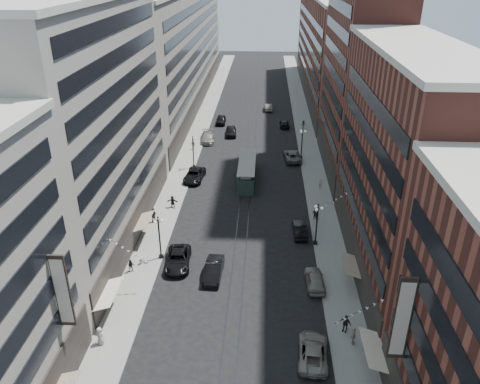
% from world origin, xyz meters
% --- Properties ---
extents(ground, '(220.00, 220.00, 0.00)m').
position_xyz_m(ground, '(0.00, 60.00, 0.00)').
color(ground, black).
rests_on(ground, ground).
extents(sidewalk_west, '(4.00, 180.00, 0.15)m').
position_xyz_m(sidewalk_west, '(-11.00, 70.00, 0.07)').
color(sidewalk_west, gray).
rests_on(sidewalk_west, ground).
extents(sidewalk_east, '(4.00, 180.00, 0.15)m').
position_xyz_m(sidewalk_east, '(11.00, 70.00, 0.07)').
color(sidewalk_east, gray).
rests_on(sidewalk_east, ground).
extents(rail_west, '(0.12, 180.00, 0.02)m').
position_xyz_m(rail_west, '(-0.70, 70.00, 0.01)').
color(rail_west, '#2D2D33').
rests_on(rail_west, ground).
extents(rail_east, '(0.12, 180.00, 0.02)m').
position_xyz_m(rail_east, '(0.70, 70.00, 0.01)').
color(rail_east, '#2D2D33').
rests_on(rail_east, ground).
extents(building_west_mid, '(8.00, 36.00, 28.00)m').
position_xyz_m(building_west_mid, '(-17.00, 33.00, 14.00)').
color(building_west_mid, gray).
rests_on(building_west_mid, ground).
extents(building_west_far, '(8.00, 90.00, 26.00)m').
position_xyz_m(building_west_far, '(-17.00, 96.00, 13.00)').
color(building_west_far, gray).
rests_on(building_west_far, ground).
extents(building_east_mid, '(8.00, 30.00, 24.00)m').
position_xyz_m(building_east_mid, '(17.00, 28.00, 12.00)').
color(building_east_mid, brown).
rests_on(building_east_mid, ground).
extents(building_east_tower, '(8.00, 26.00, 42.00)m').
position_xyz_m(building_east_tower, '(17.00, 56.00, 21.00)').
color(building_east_tower, brown).
rests_on(building_east_tower, ground).
extents(building_east_far, '(8.00, 72.00, 24.00)m').
position_xyz_m(building_east_far, '(17.00, 105.00, 12.00)').
color(building_east_far, brown).
rests_on(building_east_far, ground).
extents(lamppost_sw_far, '(1.03, 1.14, 5.52)m').
position_xyz_m(lamppost_sw_far, '(-9.20, 28.00, 3.10)').
color(lamppost_sw_far, black).
rests_on(lamppost_sw_far, sidewalk_west).
extents(lamppost_sw_mid, '(1.03, 1.14, 5.52)m').
position_xyz_m(lamppost_sw_mid, '(-9.20, 55.00, 3.10)').
color(lamppost_sw_mid, black).
rests_on(lamppost_sw_mid, sidewalk_west).
extents(lamppost_se_far, '(1.03, 1.14, 5.52)m').
position_xyz_m(lamppost_se_far, '(9.20, 32.00, 3.10)').
color(lamppost_se_far, black).
rests_on(lamppost_se_far, sidewalk_east).
extents(lamppost_se_mid, '(1.03, 1.14, 5.52)m').
position_xyz_m(lamppost_se_mid, '(9.20, 60.00, 3.10)').
color(lamppost_se_mid, black).
rests_on(lamppost_se_mid, sidewalk_east).
extents(streetcar, '(2.63, 11.88, 3.29)m').
position_xyz_m(streetcar, '(0.00, 50.60, 1.52)').
color(streetcar, '#273E30').
rests_on(streetcar, ground).
extents(car_2, '(3.16, 6.05, 1.63)m').
position_xyz_m(car_2, '(-6.94, 26.75, 0.81)').
color(car_2, black).
rests_on(car_2, ground).
extents(car_4, '(2.15, 4.88, 1.63)m').
position_xyz_m(car_4, '(8.40, 23.80, 0.82)').
color(car_4, gray).
rests_on(car_4, ground).
extents(car_5, '(2.01, 5.26, 1.71)m').
position_xyz_m(car_5, '(-2.64, 24.92, 0.86)').
color(car_5, black).
rests_on(car_5, ground).
extents(pedestrian_1, '(1.01, 0.78, 1.83)m').
position_xyz_m(pedestrian_1, '(-11.84, 14.00, 1.06)').
color(pedestrian_1, '#B9AB99').
rests_on(pedestrian_1, sidewalk_west).
extents(pedestrian_2, '(0.82, 0.57, 1.54)m').
position_xyz_m(pedestrian_2, '(-11.94, 25.06, 0.92)').
color(pedestrian_2, black).
rests_on(pedestrian_2, sidewalk_west).
extents(pedestrian_4, '(0.81, 1.13, 1.75)m').
position_xyz_m(pedestrian_4, '(11.09, 15.28, 1.03)').
color(pedestrian_4, '#B6AD97').
rests_on(pedestrian_4, sidewalk_east).
extents(car_7, '(3.25, 6.16, 1.65)m').
position_xyz_m(car_7, '(-8.40, 50.16, 0.83)').
color(car_7, black).
rests_on(car_7, ground).
extents(car_8, '(3.01, 6.07, 1.69)m').
position_xyz_m(car_8, '(-8.40, 67.98, 0.85)').
color(car_8, slate).
rests_on(car_8, ground).
extents(car_9, '(2.08, 5.00, 1.69)m').
position_xyz_m(car_9, '(-6.80, 79.26, 0.85)').
color(car_9, black).
rests_on(car_9, ground).
extents(car_10, '(1.77, 4.72, 1.54)m').
position_xyz_m(car_10, '(7.42, 34.30, 0.77)').
color(car_10, black).
rests_on(car_10, ground).
extents(car_11, '(3.24, 6.18, 1.66)m').
position_xyz_m(car_11, '(7.63, 59.31, 0.83)').
color(car_11, '#646059').
rests_on(car_11, ground).
extents(car_12, '(2.04, 4.80, 1.38)m').
position_xyz_m(car_12, '(6.80, 77.82, 0.69)').
color(car_12, black).
rests_on(car_12, ground).
extents(car_13, '(2.39, 5.28, 1.76)m').
position_xyz_m(car_13, '(-4.08, 71.80, 0.88)').
color(car_13, black).
rests_on(car_13, ground).
extents(car_14, '(1.86, 4.73, 1.53)m').
position_xyz_m(car_14, '(3.41, 89.92, 0.77)').
color(car_14, slate).
rests_on(car_14, ground).
extents(pedestrian_5, '(1.64, 0.59, 1.74)m').
position_xyz_m(pedestrian_5, '(-10.14, 40.56, 1.02)').
color(pedestrian_5, black).
rests_on(pedestrian_5, sidewalk_west).
extents(pedestrian_6, '(1.05, 0.64, 1.68)m').
position_xyz_m(pedestrian_6, '(-10.48, 63.44, 0.99)').
color(pedestrian_6, '#A9A18C').
rests_on(pedestrian_6, sidewalk_west).
extents(pedestrian_7, '(1.03, 0.86, 1.86)m').
position_xyz_m(pedestrian_7, '(9.73, 38.18, 1.08)').
color(pedestrian_7, black).
rests_on(pedestrian_7, sidewalk_east).
extents(pedestrian_8, '(0.75, 0.64, 1.74)m').
position_xyz_m(pedestrian_8, '(11.29, 47.76, 1.02)').
color(pedestrian_8, '#BFB99E').
rests_on(pedestrian_8, sidewalk_east).
extents(pedestrian_9, '(1.07, 0.57, 1.57)m').
position_xyz_m(pedestrian_9, '(10.72, 76.91, 0.94)').
color(pedestrian_9, black).
rests_on(pedestrian_9, sidewalk_east).
extents(car_extra_0, '(2.97, 5.70, 1.53)m').
position_xyz_m(car_extra_0, '(7.31, 13.47, 0.77)').
color(car_extra_0, gray).
rests_on(car_extra_0, ground).
extents(pedestrian_extra_0, '(1.19, 1.00, 1.87)m').
position_xyz_m(pedestrian_extra_0, '(10.59, 16.84, 1.08)').
color(pedestrian_extra_0, black).
rests_on(pedestrian_extra_0, sidewalk_east).
extents(pedestrian_extra_1, '(0.96, 0.55, 1.94)m').
position_xyz_m(pedestrian_extra_1, '(-11.94, 36.38, 1.12)').
color(pedestrian_extra_1, black).
rests_on(pedestrian_extra_1, sidewalk_west).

